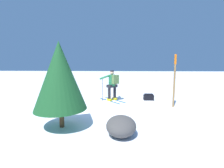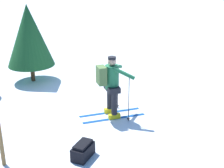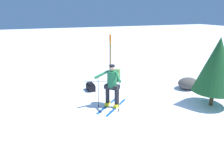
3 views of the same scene
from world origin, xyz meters
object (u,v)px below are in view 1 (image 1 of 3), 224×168
(rock_boulder, at_px, (121,126))
(pine_tree, at_px, (60,76))
(dropped_backpack, at_px, (149,97))
(skier, at_px, (112,83))
(trail_marker, at_px, (175,77))

(rock_boulder, relative_size, pine_tree, 0.37)
(pine_tree, bearing_deg, dropped_backpack, -40.63)
(skier, relative_size, pine_tree, 0.62)
(dropped_backpack, xyz_separation_m, trail_marker, (-1.29, -0.87, 1.19))
(trail_marker, height_order, rock_boulder, trail_marker)
(skier, bearing_deg, dropped_backpack, -82.02)
(skier, distance_m, rock_boulder, 3.99)
(dropped_backpack, relative_size, pine_tree, 0.21)
(skier, relative_size, trail_marker, 0.68)
(dropped_backpack, xyz_separation_m, pine_tree, (-3.76, 3.23, 1.39))
(trail_marker, relative_size, rock_boulder, 2.47)
(skier, distance_m, pine_tree, 3.78)
(skier, height_order, trail_marker, trail_marker)
(skier, distance_m, dropped_backpack, 2.09)
(dropped_backpack, bearing_deg, trail_marker, -146.07)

